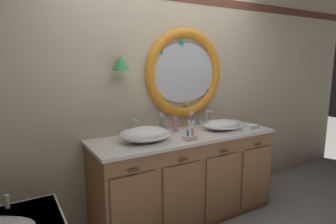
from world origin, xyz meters
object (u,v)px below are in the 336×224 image
at_px(sink_basin_left, 145,134).
at_px(toothbrush_holder_right, 191,124).
at_px(sink_basin_right, 222,125).
at_px(toothbrush_holder_left, 162,129).
at_px(soap_dispenser, 175,125).
at_px(toiletry_basket, 190,137).
at_px(folded_hand_towel, 251,126).

distance_m(sink_basin_left, toothbrush_holder_right, 0.66).
bearing_deg(sink_basin_left, sink_basin_right, -0.00).
relative_size(toothbrush_holder_left, toothbrush_holder_right, 1.04).
bearing_deg(soap_dispenser, toiletry_basket, -97.77).
distance_m(sink_basin_right, soap_dispenser, 0.53).
relative_size(sink_basin_left, toothbrush_holder_right, 2.27).
bearing_deg(sink_basin_right, soap_dispenser, 161.49).
xyz_separation_m(sink_basin_left, toothbrush_holder_right, (0.64, 0.17, -0.01)).
bearing_deg(sink_basin_right, folded_hand_towel, -17.76).
xyz_separation_m(sink_basin_right, toothbrush_holder_left, (-0.66, 0.17, -0.00)).
distance_m(toothbrush_holder_right, toiletry_basket, 0.43).
height_order(sink_basin_left, toiletry_basket, sink_basin_left).
bearing_deg(sink_basin_right, toothbrush_holder_left, 165.38).
xyz_separation_m(toothbrush_holder_left, folded_hand_towel, (1.00, -0.28, -0.04)).
height_order(toothbrush_holder_right, soap_dispenser, toothbrush_holder_right).
distance_m(soap_dispenser, folded_hand_towel, 0.89).
bearing_deg(sink_basin_right, toothbrush_holder_right, 150.00).
relative_size(toothbrush_holder_left, toiletry_basket, 1.79).
bearing_deg(sink_basin_left, toothbrush_holder_right, 14.88).
xyz_separation_m(toothbrush_holder_left, toothbrush_holder_right, (0.37, -0.00, 0.00)).
height_order(toothbrush_holder_left, toiletry_basket, toothbrush_holder_left).
distance_m(sink_basin_right, folded_hand_towel, 0.36).
bearing_deg(toothbrush_holder_right, toothbrush_holder_left, 179.62).
bearing_deg(folded_hand_towel, sink_basin_left, 175.13).
bearing_deg(toothbrush_holder_left, sink_basin_right, -14.62).
relative_size(sink_basin_right, toiletry_basket, 3.66).
bearing_deg(toothbrush_holder_right, sink_basin_right, -30.00).
xyz_separation_m(sink_basin_right, toothbrush_holder_right, (-0.30, 0.17, 0.00)).
distance_m(toothbrush_holder_left, folded_hand_towel, 1.04).
bearing_deg(folded_hand_towel, sink_basin_right, 162.24).
height_order(sink_basin_right, soap_dispenser, soap_dispenser).
bearing_deg(soap_dispenser, toothbrush_holder_right, 0.71).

